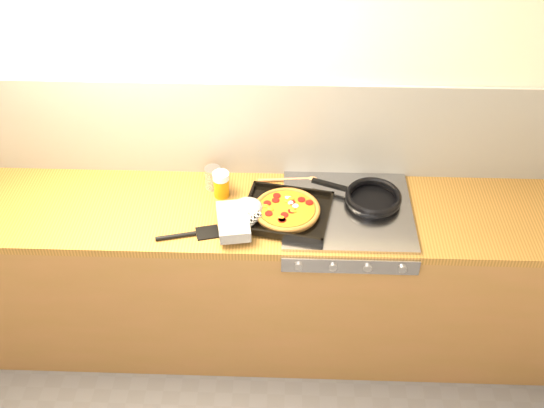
{
  "coord_description": "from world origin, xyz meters",
  "views": [
    {
      "loc": [
        0.18,
        -1.16,
        2.83
      ],
      "look_at": [
        0.1,
        1.08,
        0.95
      ],
      "focal_mm": 42.0,
      "sensor_mm": 36.0,
      "label": 1
    }
  ],
  "objects_px": {
    "pizza_on_tray": "(272,212)",
    "tomato_can": "(213,178)",
    "juice_glass": "(221,184)",
    "frying_pan": "(372,198)"
  },
  "relations": [
    {
      "from": "pizza_on_tray",
      "to": "juice_glass",
      "type": "distance_m",
      "value": 0.3
    },
    {
      "from": "frying_pan",
      "to": "tomato_can",
      "type": "distance_m",
      "value": 0.76
    },
    {
      "from": "frying_pan",
      "to": "juice_glass",
      "type": "distance_m",
      "value": 0.71
    },
    {
      "from": "pizza_on_tray",
      "to": "tomato_can",
      "type": "relative_size",
      "value": 4.83
    },
    {
      "from": "frying_pan",
      "to": "tomato_can",
      "type": "height_order",
      "value": "tomato_can"
    },
    {
      "from": "tomato_can",
      "to": "juice_glass",
      "type": "bearing_deg",
      "value": -53.58
    },
    {
      "from": "juice_glass",
      "to": "pizza_on_tray",
      "type": "bearing_deg",
      "value": -34.15
    },
    {
      "from": "frying_pan",
      "to": "pizza_on_tray",
      "type": "bearing_deg",
      "value": -164.82
    },
    {
      "from": "frying_pan",
      "to": "tomato_can",
      "type": "bearing_deg",
      "value": 172.16
    },
    {
      "from": "frying_pan",
      "to": "tomato_can",
      "type": "relative_size",
      "value": 4.07
    }
  ]
}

